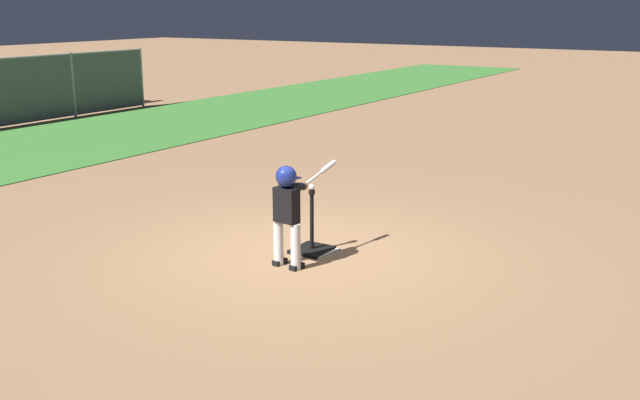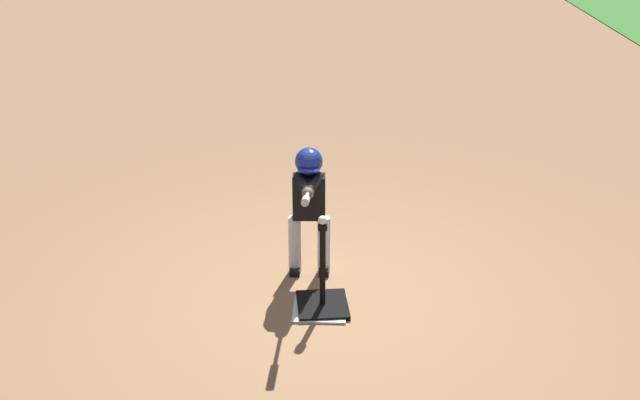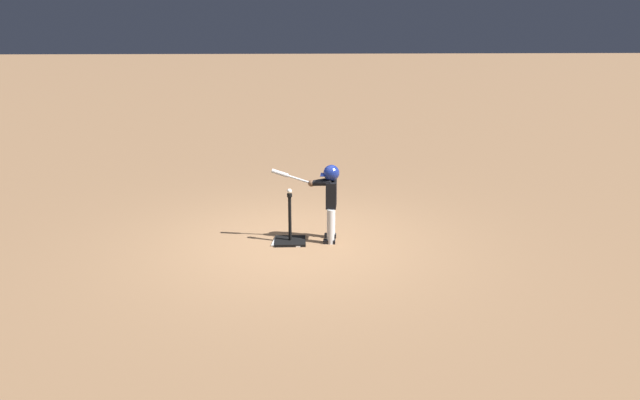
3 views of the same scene
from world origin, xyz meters
name	(u,v)px [view 3 (image 3 of 3)]	position (x,y,z in m)	size (l,w,h in m)	color
ground_plane	(296,243)	(0.00, 0.00, 0.00)	(90.00, 90.00, 0.00)	#99704C
home_plate	(288,241)	(0.13, -0.07, 0.01)	(0.44, 0.44, 0.02)	white
batting_tee	(290,236)	(0.09, -0.04, 0.10)	(0.47, 0.42, 0.77)	black
batter_child	(329,193)	(-0.50, -0.11, 0.76)	(1.02, 0.38, 1.19)	silver
baseball	(289,191)	(0.09, -0.04, 0.81)	(0.07, 0.07, 0.07)	white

